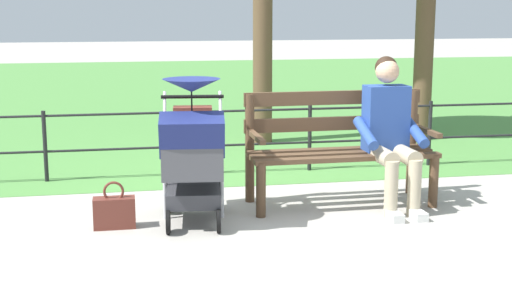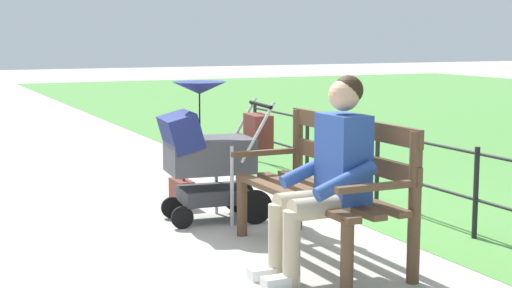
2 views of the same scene
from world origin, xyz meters
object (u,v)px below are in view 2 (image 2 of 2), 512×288
at_px(park_bench, 329,181).
at_px(stroller, 209,150).
at_px(person_on_bench, 328,171).
at_px(handbag, 182,192).

bearing_deg(park_bench, stroller, 16.25).
xyz_separation_m(person_on_bench, handbag, (2.29, 0.18, -0.55)).
distance_m(park_bench, stroller, 1.35).
relative_size(person_on_bench, stroller, 1.11).
height_order(park_bench, person_on_bench, person_on_bench).
relative_size(park_bench, handbag, 4.34).
bearing_deg(park_bench, person_on_bench, 149.58).
bearing_deg(person_on_bench, handbag, 4.47).
xyz_separation_m(park_bench, handbag, (1.91, 0.40, -0.40)).
distance_m(park_bench, handbag, 2.00).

